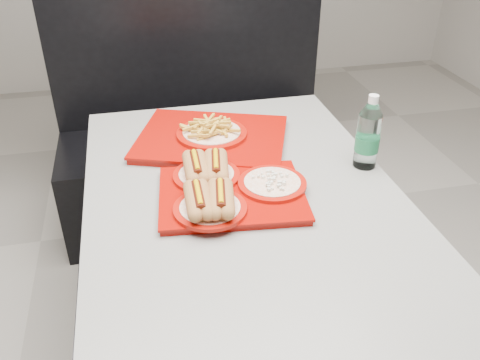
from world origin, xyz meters
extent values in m
cylinder|color=black|center=(0.00, 0.00, 0.38)|extent=(0.11, 0.11, 0.66)
cube|color=black|center=(0.00, 0.00, 0.70)|extent=(0.92, 1.42, 0.01)
cube|color=gray|center=(0.00, 0.00, 0.73)|extent=(0.90, 1.40, 0.04)
cube|color=black|center=(0.00, 1.02, 0.23)|extent=(1.30, 0.55, 0.45)
cube|color=black|center=(0.00, 1.26, 0.80)|extent=(1.30, 0.10, 1.10)
cube|color=#8E0A03|center=(-0.04, 0.02, 0.76)|extent=(0.43, 0.35, 0.02)
cube|color=#8E0A03|center=(-0.04, 0.02, 0.77)|extent=(0.44, 0.36, 0.01)
cylinder|color=#9A0E05|center=(-0.12, -0.05, 0.78)|extent=(0.20, 0.20, 0.01)
cylinder|color=white|center=(-0.12, -0.05, 0.78)|extent=(0.16, 0.16, 0.00)
cylinder|color=#9A0E05|center=(-0.10, 0.12, 0.78)|extent=(0.20, 0.20, 0.01)
cylinder|color=white|center=(-0.10, 0.12, 0.78)|extent=(0.16, 0.16, 0.00)
cylinder|color=#9A0E05|center=(0.08, 0.03, 0.78)|extent=(0.20, 0.20, 0.01)
cylinder|color=white|center=(0.08, 0.03, 0.78)|extent=(0.16, 0.16, 0.00)
cube|color=#8E0A03|center=(-0.04, 0.37, 0.76)|extent=(0.58, 0.51, 0.02)
cube|color=#8E0A03|center=(-0.04, 0.37, 0.77)|extent=(0.59, 0.53, 0.01)
cylinder|color=#9A0E05|center=(-0.04, 0.37, 0.78)|extent=(0.24, 0.24, 0.01)
cylinder|color=white|center=(-0.04, 0.37, 0.79)|extent=(0.20, 0.20, 0.01)
cylinder|color=silver|center=(0.40, 0.12, 0.84)|extent=(0.07, 0.07, 0.17)
cylinder|color=#1A6A3E|center=(0.40, 0.12, 0.83)|extent=(0.07, 0.07, 0.05)
cone|color=silver|center=(0.40, 0.12, 0.94)|extent=(0.07, 0.07, 0.04)
cylinder|color=silver|center=(0.40, 0.12, 0.97)|extent=(0.03, 0.03, 0.02)
camera|label=1|loc=(-0.28, -1.15, 1.55)|focal=38.00mm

